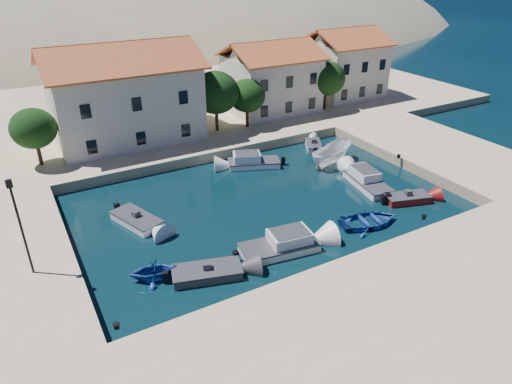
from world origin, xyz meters
TOP-DOWN VIEW (x-y plane):
  - ground at (0.00, 0.00)m, footprint 400.00×400.00m
  - quay_south at (0.00, -6.00)m, footprint 52.00×12.00m
  - quay_east at (20.50, 10.00)m, footprint 11.00×20.00m
  - quay_west at (-19.00, 10.00)m, footprint 8.00×20.00m
  - quay_north at (2.00, 38.00)m, footprint 80.00×36.00m
  - hills at (20.64, 123.62)m, footprint 254.00×176.00m
  - building_left at (-6.00, 28.00)m, footprint 14.70×9.45m
  - building_mid at (12.00, 29.00)m, footprint 10.50×8.40m
  - building_right at (24.00, 30.00)m, footprint 9.45×8.40m
  - trees at (4.51, 25.46)m, footprint 37.30×5.30m
  - lamppost at (-17.50, 8.00)m, footprint 0.35×0.25m
  - bollards at (2.80, 3.87)m, footprint 29.36×9.56m
  - motorboat_grey_sw at (-8.01, 3.63)m, footprint 4.75×3.08m
  - cabin_cruiser_south at (-2.55, 3.73)m, footprint 5.65×3.01m
  - rowboat_south at (5.20, 3.43)m, footprint 5.18×4.13m
  - motorboat_red_se at (10.42, 4.60)m, footprint 3.93×2.60m
  - cabin_cruiser_east at (9.47, 8.29)m, footprint 3.04×5.57m
  - boat_east at (9.72, 13.89)m, footprint 5.93×3.67m
  - motorboat_white_ne at (10.64, 17.98)m, footprint 2.91×3.56m
  - rowboat_west at (-10.99, 5.11)m, footprint 3.49×3.17m
  - motorboat_white_west at (-10.00, 12.19)m, footprint 3.28×4.75m
  - cabin_cruiser_north at (2.88, 17.03)m, footprint 5.30×3.72m

SIDE VIEW (x-z plane):
  - hills at x=20.64m, z-range -72.90..26.10m
  - ground at x=0.00m, z-range 0.00..0.00m
  - rowboat_south at x=5.20m, z-range -0.48..0.48m
  - boat_east at x=9.72m, z-range -1.07..1.07m
  - rowboat_west at x=-10.99m, z-range -0.79..0.79m
  - motorboat_grey_sw at x=-8.01m, z-range -0.33..0.92m
  - motorboat_white_west at x=-10.00m, z-range -0.33..0.92m
  - motorboat_red_se at x=10.42m, z-range -0.33..0.92m
  - motorboat_white_ne at x=10.64m, z-range -0.33..0.92m
  - cabin_cruiser_east at x=9.47m, z-range -0.32..1.28m
  - cabin_cruiser_north at x=2.88m, z-range -0.32..1.28m
  - cabin_cruiser_south at x=-2.55m, z-range -0.32..1.28m
  - quay_south at x=0.00m, z-range 0.00..1.00m
  - quay_east at x=20.50m, z-range 0.00..1.00m
  - quay_west at x=-19.00m, z-range 0.00..1.00m
  - quay_north at x=2.00m, z-range 0.00..1.00m
  - bollards at x=2.80m, z-range 1.00..1.30m
  - lamppost at x=-17.50m, z-range 1.64..7.87m
  - trees at x=4.51m, z-range 1.61..8.06m
  - building_mid at x=12.00m, z-range 1.07..9.37m
  - building_right at x=24.00m, z-range 1.07..9.87m
  - building_left at x=-6.00m, z-range 1.09..10.79m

